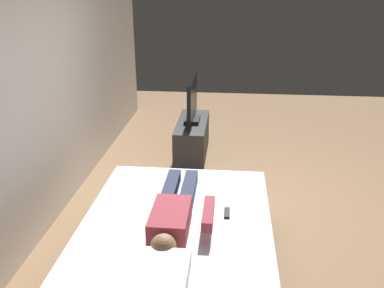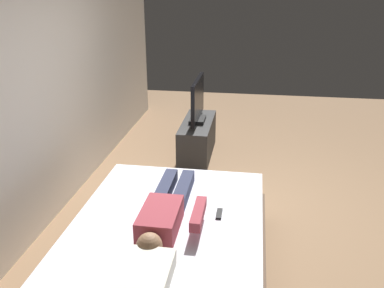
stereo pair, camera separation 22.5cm
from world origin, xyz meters
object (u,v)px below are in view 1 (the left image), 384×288
Objects in this scene: bed at (176,253)px; person at (175,212)px; remote at (227,213)px; tv_stand at (192,139)px; pillow at (160,279)px; tv at (192,101)px.

bed is 0.36m from person.
remote is (0.18, -0.39, 0.29)m from bed.
remote is 2.47m from tv_stand.
pillow reaches higher than tv_stand.
remote is at bearing -65.46° from bed.
tv is (3.29, 0.12, 0.18)m from pillow.
tv reaches higher than pillow.
tv_stand is (2.58, 0.12, -0.01)m from bed.
person is at bearing -177.45° from tv_stand.
bed is 1.88× the size of tv_stand.
person is 0.44m from remote.
person is 2.56m from tv.
pillow is 3.30m from tv.
person is at bearing -177.45° from tv.
person is at bearing 110.47° from remote.
person is 2.58m from tv_stand.
tv_stand is at bearing 2.55° from person.
remote is 0.14× the size of tv_stand.
bed is 2.35× the size of tv.
remote is (0.89, -0.39, -0.05)m from pillow.
pillow is 0.74m from person.
remote is at bearing -69.53° from person.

